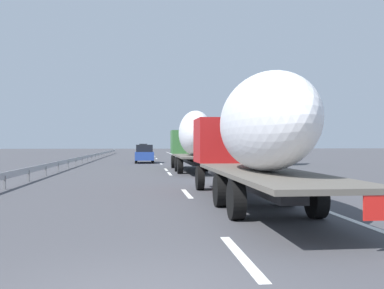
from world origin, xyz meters
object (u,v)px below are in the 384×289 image
truck_trailing (252,133)px  car_blue_sedan (144,154)px  truck_lead (193,138)px  road_sign (205,142)px  car_white_van (143,149)px

truck_trailing → car_blue_sedan: bearing=6.1°
truck_lead → car_blue_sedan: (14.74, 3.44, -1.47)m
road_sign → truck_lead: bearing=168.8°
car_blue_sedan → road_sign: 6.70m
car_blue_sedan → road_sign: bearing=-82.5°
truck_lead → car_white_van: (57.47, 3.56, -1.45)m
truck_lead → truck_trailing: truck_lead is taller
truck_trailing → car_blue_sedan: 32.38m
car_white_van → car_blue_sedan: (-42.73, -0.13, -0.02)m
truck_trailing → truck_lead: bearing=-0.0°
car_white_van → truck_lead: bearing=-176.5°
truck_trailing → road_sign: bearing=-5.4°
truck_trailing → car_white_van: (74.89, 3.56, -1.39)m
car_white_van → car_blue_sedan: size_ratio=0.89×
car_blue_sedan → road_sign: size_ratio=1.54×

